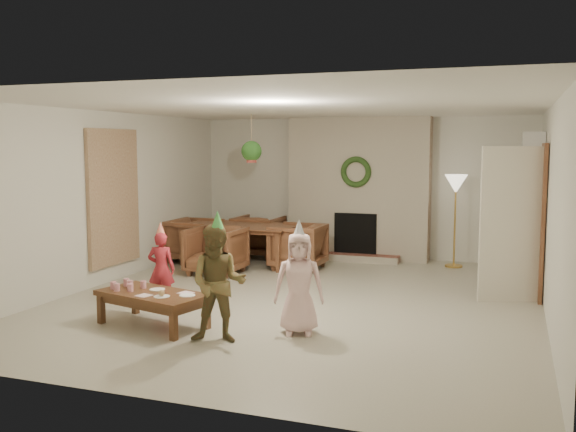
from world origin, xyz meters
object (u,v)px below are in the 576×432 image
at_px(coffee_table_top, 153,295).
at_px(child_pink, 299,283).
at_px(child_plaid, 218,284).
at_px(dining_chair_left, 195,240).
at_px(dining_chair_right, 298,246).
at_px(dining_chair_far, 259,236).
at_px(child_red, 161,269).
at_px(dining_table, 239,245).
at_px(dining_chair_near, 216,250).

bearing_deg(coffee_table_top, child_pink, 24.55).
height_order(coffee_table_top, child_plaid, child_plaid).
distance_m(dining_chair_left, dining_chair_right, 1.91).
bearing_deg(coffee_table_top, dining_chair_far, 112.04).
distance_m(dining_chair_left, coffee_table_top, 3.97).
relative_size(dining_chair_right, child_red, 0.87).
relative_size(dining_table, child_pink, 1.76).
distance_m(dining_table, child_pink, 4.07).
bearing_deg(coffee_table_top, dining_chair_left, 126.05).
bearing_deg(dining_chair_right, dining_chair_near, -51.34).
distance_m(coffee_table_top, child_red, 0.91).
bearing_deg(dining_table, coffee_table_top, -79.86).
bearing_deg(coffee_table_top, child_red, 129.44).
relative_size(dining_chair_near, child_red, 0.87).
height_order(dining_chair_near, dining_chair_far, same).
bearing_deg(dining_table, child_plaid, -67.79).
distance_m(dining_chair_near, dining_chair_right, 1.36).
xyz_separation_m(child_red, child_plaid, (1.32, -1.08, 0.14)).
xyz_separation_m(dining_table, dining_chair_right, (1.06, -0.02, 0.04)).
height_order(dining_chair_near, dining_chair_right, same).
relative_size(child_red, child_plaid, 0.78).
bearing_deg(dining_chair_left, child_red, -158.72).
bearing_deg(dining_chair_near, child_plaid, -62.49).
xyz_separation_m(dining_chair_near, coffee_table_top, (0.61, -2.83, -0.02)).
bearing_deg(child_pink, dining_table, 105.35).
height_order(dining_chair_far, coffee_table_top, dining_chair_far).
bearing_deg(dining_table, dining_chair_far, 90.00).
distance_m(child_red, child_pink, 2.07).
xyz_separation_m(dining_chair_near, dining_chair_far, (0.03, 1.69, 0.00)).
bearing_deg(coffee_table_top, dining_chair_near, 116.86).
bearing_deg(dining_chair_near, child_red, -82.44).
height_order(coffee_table_top, child_pink, child_pink).
bearing_deg(dining_chair_far, child_red, 94.12).
height_order(dining_table, child_plaid, child_plaid).
relative_size(dining_chair_left, child_pink, 0.75).
xyz_separation_m(dining_chair_far, child_plaid, (1.52, -4.80, 0.23)).
bearing_deg(dining_chair_left, dining_table, -90.00).
xyz_separation_m(child_red, child_pink, (2.00, -0.54, 0.08)).
bearing_deg(dining_chair_right, dining_chair_left, -90.00).
bearing_deg(child_pink, coffee_table_top, 172.03).
relative_size(dining_table, child_red, 2.05).
bearing_deg(dining_chair_right, child_plaid, 7.88).
xyz_separation_m(coffee_table_top, child_red, (-0.38, 0.82, 0.11)).
distance_m(dining_table, dining_chair_near, 0.85).
bearing_deg(child_plaid, dining_chair_right, 81.93).
bearing_deg(dining_chair_near, dining_chair_right, 38.66).
relative_size(coffee_table_top, child_pink, 1.14).
bearing_deg(child_red, dining_chair_near, -96.83).
relative_size(dining_chair_left, coffee_table_top, 0.66).
bearing_deg(child_red, dining_chair_right, -119.85).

